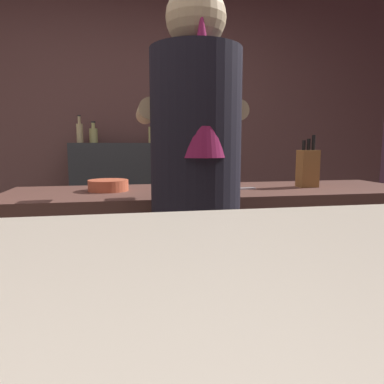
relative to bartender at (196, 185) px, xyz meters
name	(u,v)px	position (x,y,z in m)	size (l,w,h in m)	color
wall_back	(136,122)	(-0.15, 2.10, 0.36)	(5.20, 0.10, 2.70)	brown
prep_counter	(216,273)	(0.20, 0.46, -0.53)	(2.10, 0.60, 0.91)	brown
back_shelf	(120,209)	(-0.31, 1.82, -0.41)	(0.79, 0.36, 1.15)	#313638
bartender	(196,185)	(0.00, 0.00, 0.00)	(0.42, 0.51, 1.70)	#322E35
knife_block	(308,168)	(0.71, 0.46, 0.03)	(0.10, 0.08, 0.28)	olive
mixing_bowl	(108,185)	(-0.35, 0.50, -0.05)	(0.20, 0.20, 0.05)	#C75A3B
chefs_knife	(234,189)	(0.28, 0.41, -0.07)	(0.24, 0.03, 0.01)	silver
bottle_hot_sauce	(93,135)	(-0.52, 1.91, 0.24)	(0.07, 0.07, 0.19)	#CCD07A
bottle_vinegar	(80,132)	(-0.62, 1.83, 0.26)	(0.05, 0.05, 0.23)	#D2C284
bottle_olive_oil	(152,134)	(-0.02, 1.82, 0.25)	(0.06, 0.06, 0.20)	#D5D47B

